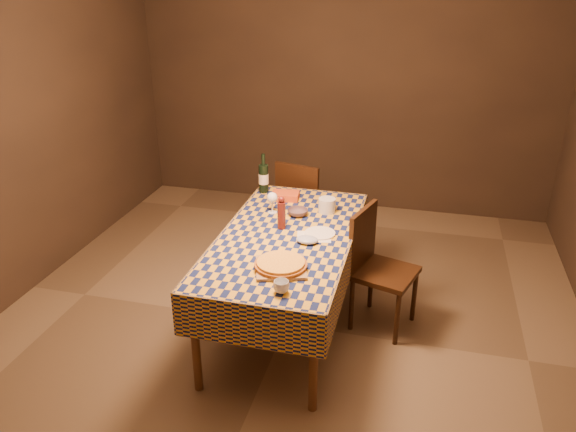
{
  "coord_description": "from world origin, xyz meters",
  "views": [
    {
      "loc": [
        0.9,
        -3.49,
        2.55
      ],
      "look_at": [
        0.0,
        0.05,
        0.9
      ],
      "focal_mm": 35.0,
      "sensor_mm": 36.0,
      "label": 1
    }
  ],
  "objects_px": {
    "cutting_board": "(281,267)",
    "chair_far": "(302,203)",
    "bowl": "(298,212)",
    "wine_bottle": "(264,178)",
    "dining_table": "(286,245)",
    "white_plate": "(320,233)",
    "pizza": "(281,264)",
    "chair_right": "(376,262)"
  },
  "relations": [
    {
      "from": "pizza",
      "to": "white_plate",
      "type": "relative_size",
      "value": 2.01
    },
    {
      "from": "chair_right",
      "to": "cutting_board",
      "type": "bearing_deg",
      "value": -128.33
    },
    {
      "from": "bowl",
      "to": "wine_bottle",
      "type": "distance_m",
      "value": 0.58
    },
    {
      "from": "pizza",
      "to": "white_plate",
      "type": "distance_m",
      "value": 0.57
    },
    {
      "from": "dining_table",
      "to": "wine_bottle",
      "type": "distance_m",
      "value": 0.89
    },
    {
      "from": "white_plate",
      "to": "pizza",
      "type": "bearing_deg",
      "value": -104.6
    },
    {
      "from": "wine_bottle",
      "to": "chair_right",
      "type": "relative_size",
      "value": 0.36
    },
    {
      "from": "pizza",
      "to": "bowl",
      "type": "distance_m",
      "value": 0.84
    },
    {
      "from": "pizza",
      "to": "chair_right",
      "type": "distance_m",
      "value": 0.92
    },
    {
      "from": "wine_bottle",
      "to": "chair_far",
      "type": "bearing_deg",
      "value": 58.68
    },
    {
      "from": "pizza",
      "to": "chair_far",
      "type": "height_order",
      "value": "chair_far"
    },
    {
      "from": "pizza",
      "to": "chair_right",
      "type": "xyz_separation_m",
      "value": [
        0.55,
        0.69,
        -0.28
      ]
    },
    {
      "from": "wine_bottle",
      "to": "cutting_board",
      "type": "bearing_deg",
      "value": -68.88
    },
    {
      "from": "pizza",
      "to": "chair_right",
      "type": "height_order",
      "value": "chair_right"
    },
    {
      "from": "chair_far",
      "to": "pizza",
      "type": "bearing_deg",
      "value": -81.92
    },
    {
      "from": "pizza",
      "to": "white_plate",
      "type": "xyz_separation_m",
      "value": [
        0.14,
        0.55,
        -0.03
      ]
    },
    {
      "from": "wine_bottle",
      "to": "white_plate",
      "type": "xyz_separation_m",
      "value": [
        0.62,
        -0.69,
        -0.12
      ]
    },
    {
      "from": "dining_table",
      "to": "white_plate",
      "type": "relative_size",
      "value": 8.29
    },
    {
      "from": "chair_right",
      "to": "dining_table",
      "type": "bearing_deg",
      "value": -161.19
    },
    {
      "from": "cutting_board",
      "to": "chair_far",
      "type": "xyz_separation_m",
      "value": [
        -0.23,
        1.65,
        -0.26
      ]
    },
    {
      "from": "pizza",
      "to": "chair_far",
      "type": "xyz_separation_m",
      "value": [
        -0.23,
        1.65,
        -0.28
      ]
    },
    {
      "from": "bowl",
      "to": "dining_table",
      "type": "bearing_deg",
      "value": -89.8
    },
    {
      "from": "cutting_board",
      "to": "chair_far",
      "type": "bearing_deg",
      "value": 98.08
    },
    {
      "from": "cutting_board",
      "to": "wine_bottle",
      "type": "height_order",
      "value": "wine_bottle"
    },
    {
      "from": "dining_table",
      "to": "pizza",
      "type": "bearing_deg",
      "value": -79.82
    },
    {
      "from": "wine_bottle",
      "to": "white_plate",
      "type": "height_order",
      "value": "wine_bottle"
    },
    {
      "from": "dining_table",
      "to": "chair_right",
      "type": "distance_m",
      "value": 0.69
    },
    {
      "from": "pizza",
      "to": "chair_right",
      "type": "relative_size",
      "value": 0.48
    },
    {
      "from": "dining_table",
      "to": "chair_far",
      "type": "relative_size",
      "value": 1.98
    },
    {
      "from": "chair_right",
      "to": "bowl",
      "type": "bearing_deg",
      "value": 167.06
    },
    {
      "from": "cutting_board",
      "to": "white_plate",
      "type": "height_order",
      "value": "cutting_board"
    },
    {
      "from": "dining_table",
      "to": "pizza",
      "type": "relative_size",
      "value": 4.13
    },
    {
      "from": "dining_table",
      "to": "wine_bottle",
      "type": "bearing_deg",
      "value": 117.21
    },
    {
      "from": "pizza",
      "to": "dining_table",
      "type": "bearing_deg",
      "value": 100.18
    },
    {
      "from": "chair_right",
      "to": "white_plate",
      "type": "bearing_deg",
      "value": -161.36
    },
    {
      "from": "cutting_board",
      "to": "white_plate",
      "type": "xyz_separation_m",
      "value": [
        0.14,
        0.55,
        -0.0
      ]
    },
    {
      "from": "bowl",
      "to": "wine_bottle",
      "type": "height_order",
      "value": "wine_bottle"
    },
    {
      "from": "white_plate",
      "to": "bowl",
      "type": "bearing_deg",
      "value": 129.48
    },
    {
      "from": "dining_table",
      "to": "white_plate",
      "type": "distance_m",
      "value": 0.26
    },
    {
      "from": "white_plate",
      "to": "chair_far",
      "type": "height_order",
      "value": "chair_far"
    },
    {
      "from": "dining_table",
      "to": "bowl",
      "type": "xyz_separation_m",
      "value": [
        -0.0,
        0.36,
        0.1
      ]
    },
    {
      "from": "pizza",
      "to": "bowl",
      "type": "height_order",
      "value": "pizza"
    }
  ]
}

